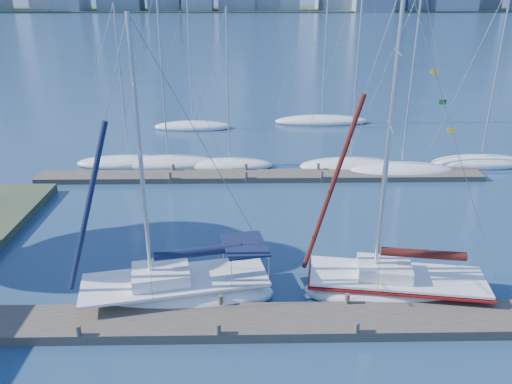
{
  "coord_description": "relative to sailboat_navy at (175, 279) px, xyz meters",
  "views": [
    {
      "loc": [
        1.09,
        -15.64,
        11.91
      ],
      "look_at": [
        1.45,
        4.0,
        3.91
      ],
      "focal_mm": 35.0,
      "sensor_mm": 36.0,
      "label": 1
    }
  ],
  "objects": [
    {
      "name": "ground",
      "position": [
        1.88,
        -1.91,
        -0.92
      ],
      "size": [
        700.0,
        700.0,
        0.0
      ],
      "primitive_type": "plane",
      "color": "navy",
      "rests_on": "ground"
    },
    {
      "name": "near_dock",
      "position": [
        1.88,
        -1.91,
        -0.72
      ],
      "size": [
        26.0,
        2.0,
        0.4
      ],
      "primitive_type": "cube",
      "color": "#433A31",
      "rests_on": "ground"
    },
    {
      "name": "far_dock",
      "position": [
        3.88,
        14.09,
        -0.74
      ],
      "size": [
        30.0,
        1.8,
        0.36
      ],
      "primitive_type": "cube",
      "color": "#433A31",
      "rests_on": "ground"
    },
    {
      "name": "far_shore",
      "position": [
        1.88,
        318.09,
        -0.92
      ],
      "size": [
        800.0,
        100.0,
        1.5
      ],
      "primitive_type": "cube",
      "color": "#38472D",
      "rests_on": "ground"
    },
    {
      "name": "sailboat_navy",
      "position": [
        0.0,
        0.0,
        0.0
      ],
      "size": [
        8.45,
        4.2,
        11.81
      ],
      "rotation": [
        0.0,
        0.0,
        0.2
      ],
      "color": "white",
      "rests_on": "ground"
    },
    {
      "name": "sailboat_maroon",
      "position": [
        9.14,
        0.18,
        0.15
      ],
      "size": [
        8.0,
        3.69,
        12.95
      ],
      "rotation": [
        0.0,
        0.0,
        -0.16
      ],
      "color": "white",
      "rests_on": "ground"
    },
    {
      "name": "bg_boat_0",
      "position": [
        -5.6,
        16.95,
        -0.68
      ],
      "size": [
        7.88,
        4.45,
        11.44
      ],
      "rotation": [
        0.0,
        0.0,
        0.32
      ],
      "color": "white",
      "rests_on": "ground"
    },
    {
      "name": "bg_boat_1",
      "position": [
        -2.74,
        16.76,
        -0.65
      ],
      "size": [
        7.76,
        2.98,
        12.57
      ],
      "rotation": [
        0.0,
        0.0,
        -0.09
      ],
      "color": "white",
      "rests_on": "ground"
    },
    {
      "name": "bg_boat_2",
      "position": [
        1.69,
        16.38,
        -0.68
      ],
      "size": [
        6.49,
        3.09,
        11.25
      ],
      "rotation": [
        0.0,
        0.0,
        -0.18
      ],
      "color": "white",
      "rests_on": "ground"
    },
    {
      "name": "bg_boat_3",
      "position": [
        10.29,
        15.9,
        -0.63
      ],
      "size": [
        7.33,
        2.95,
        14.01
      ],
      "rotation": [
        0.0,
        0.0,
        -0.08
      ],
      "color": "white",
      "rests_on": "ground"
    },
    {
      "name": "bg_boat_4",
      "position": [
        13.62,
        14.74,
        -0.64
      ],
      "size": [
        7.74,
        4.62,
        12.66
      ],
      "rotation": [
        0.0,
        0.0,
        -0.32
      ],
      "color": "white",
      "rests_on": "ground"
    },
    {
      "name": "bg_boat_5",
      "position": [
        19.95,
        16.53,
        -0.65
      ],
      "size": [
        7.5,
        4.58,
        13.02
      ],
      "rotation": [
        0.0,
        0.0,
        -0.35
      ],
      "color": "white",
      "rests_on": "ground"
    },
    {
      "name": "bg_boat_6",
      "position": [
        -1.98,
        27.25,
        -0.67
      ],
      "size": [
        7.4,
        3.66,
        12.62
      ],
      "rotation": [
        0.0,
        0.0,
        -0.23
      ],
      "color": "white",
      "rests_on": "ground"
    },
    {
      "name": "bg_boat_7",
      "position": [
        10.12,
        29.01,
        -0.63
      ],
      "size": [
        9.17,
        3.75,
        15.37
      ],
      "rotation": [
        0.0,
        0.0,
        -0.16
      ],
      "color": "white",
      "rests_on": "ground"
    }
  ]
}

